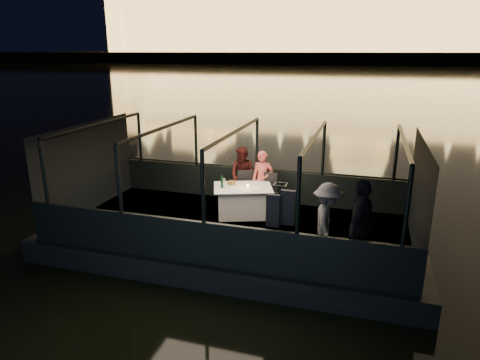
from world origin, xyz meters
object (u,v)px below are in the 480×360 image
(passenger_stripe, at_px, (327,219))
(passenger_dark, at_px, (360,231))
(dining_table_central, at_px, (243,201))
(chair_port_right, at_px, (267,195))
(chair_port_left, at_px, (244,192))
(coat_stand, at_px, (279,220))
(person_man_maroon, at_px, (243,177))
(wine_bottle, at_px, (222,182))
(person_woman_coral, at_px, (262,181))

(passenger_stripe, bearing_deg, passenger_dark, -130.90)
(dining_table_central, relative_size, chair_port_right, 1.46)
(chair_port_left, distance_m, coat_stand, 3.20)
(person_man_maroon, xyz_separation_m, wine_bottle, (-0.22, -1.09, 0.17))
(dining_table_central, height_order, chair_port_right, chair_port_right)
(chair_port_left, bearing_deg, chair_port_right, -29.04)
(passenger_dark, bearing_deg, dining_table_central, -110.95)
(passenger_stripe, bearing_deg, chair_port_left, 39.99)
(passenger_dark, bearing_deg, person_man_maroon, -117.95)
(chair_port_left, height_order, passenger_stripe, passenger_stripe)
(wine_bottle, bearing_deg, chair_port_right, 34.29)
(person_woman_coral, xyz_separation_m, passenger_stripe, (1.95, -2.48, 0.10))
(person_man_maroon, height_order, passenger_dark, passenger_dark)
(chair_port_right, height_order, passenger_dark, passenger_dark)
(chair_port_right, relative_size, person_woman_coral, 0.64)
(chair_port_right, relative_size, coat_stand, 0.59)
(chair_port_right, bearing_deg, person_man_maroon, 158.52)
(coat_stand, bearing_deg, person_woman_coral, 109.90)
(person_woman_coral, height_order, passenger_stripe, passenger_stripe)
(coat_stand, relative_size, passenger_stripe, 1.06)
(dining_table_central, xyz_separation_m, passenger_stripe, (2.28, -1.76, 0.47))
(person_man_maroon, height_order, passenger_stripe, passenger_stripe)
(passenger_dark, relative_size, wine_bottle, 5.73)
(dining_table_central, bearing_deg, person_man_maroon, 106.26)
(chair_port_right, distance_m, person_woman_coral, 0.45)
(person_woman_coral, distance_m, wine_bottle, 1.26)
(passenger_stripe, distance_m, wine_bottle, 3.15)
(dining_table_central, height_order, person_woman_coral, person_woman_coral)
(chair_port_left, relative_size, passenger_stripe, 0.62)
(coat_stand, distance_m, passenger_stripe, 1.00)
(passenger_stripe, bearing_deg, coat_stand, 112.87)
(dining_table_central, relative_size, wine_bottle, 4.48)
(passenger_stripe, bearing_deg, wine_bottle, 54.43)
(dining_table_central, xyz_separation_m, passenger_dark, (2.92, -2.20, 0.47))
(person_man_maroon, bearing_deg, chair_port_left, -60.22)
(passenger_dark, bearing_deg, passenger_stripe, -108.34)
(person_woman_coral, distance_m, person_man_maroon, 0.60)
(person_man_maroon, relative_size, wine_bottle, 4.92)
(coat_stand, xyz_separation_m, passenger_stripe, (0.87, 0.49, -0.05))
(dining_table_central, xyz_separation_m, person_woman_coral, (0.33, 0.72, 0.36))
(dining_table_central, relative_size, coat_stand, 0.86)
(chair_port_right, bearing_deg, passenger_stripe, -44.88)
(person_woman_coral, bearing_deg, chair_port_right, -62.53)
(chair_port_right, bearing_deg, chair_port_left, -179.56)
(coat_stand, xyz_separation_m, wine_bottle, (-1.88, 2.02, 0.02))
(passenger_stripe, bearing_deg, dining_table_central, 45.78)
(wine_bottle, bearing_deg, passenger_stripe, -29.06)
(coat_stand, bearing_deg, person_man_maroon, 117.99)
(dining_table_central, bearing_deg, passenger_stripe, -37.71)
(coat_stand, distance_m, person_woman_coral, 3.16)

